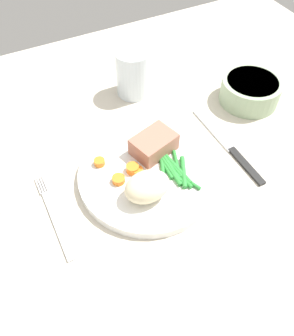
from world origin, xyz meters
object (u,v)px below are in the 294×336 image
object	(u,v)px
meat_portion	(154,144)
salad_bowl	(251,89)
dinner_plate	(147,175)
water_glass	(133,76)
fork	(54,216)
knife	(228,146)

from	to	relation	value
meat_portion	salad_bowl	size ratio (longest dim) A/B	0.62
dinner_plate	water_glass	xyz separation A→B (cm)	(7.76, 21.42, 3.27)
fork	knife	world-z (taller)	knife
meat_portion	dinner_plate	bearing A→B (deg)	-130.60
fork	meat_portion	bearing A→B (deg)	15.89
dinner_plate	knife	xyz separation A→B (cm)	(16.26, -0.29, -0.60)
water_glass	dinner_plate	bearing A→B (deg)	-109.91
meat_portion	water_glass	size ratio (longest dim) A/B	0.77
meat_portion	water_glass	world-z (taller)	water_glass
salad_bowl	water_glass	bearing A→B (deg)	146.65
salad_bowl	meat_portion	bearing A→B (deg)	-168.42
salad_bowl	knife	bearing A→B (deg)	-141.11
meat_portion	knife	world-z (taller)	meat_portion
fork	water_glass	bearing A→B (deg)	46.64
dinner_plate	knife	bearing A→B (deg)	-1.01
knife	water_glass	xyz separation A→B (cm)	(-8.50, 21.70, 3.87)
water_glass	salad_bowl	bearing A→B (deg)	-33.35
dinner_plate	water_glass	size ratio (longest dim) A/B	2.45
fork	water_glass	distance (cm)	32.51
fork	water_glass	xyz separation A→B (cm)	(23.91, 21.68, 3.87)
meat_portion	fork	world-z (taller)	meat_portion
knife	salad_bowl	bearing A→B (deg)	36.83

